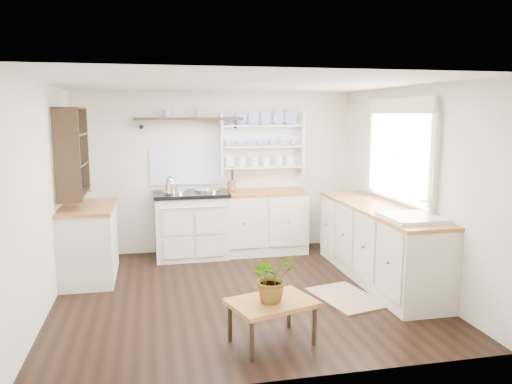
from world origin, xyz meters
TOP-DOWN VIEW (x-y plane):
  - floor at (0.00, 0.00)m, footprint 4.00×3.80m
  - wall_back at (0.00, 1.90)m, footprint 4.00×0.02m
  - wall_right at (2.00, 0.00)m, footprint 0.02×3.80m
  - wall_left at (-2.00, 0.00)m, footprint 0.02×3.80m
  - ceiling at (0.00, 0.00)m, footprint 4.00×3.80m
  - window at (1.95, 0.15)m, footprint 0.08×1.55m
  - aga_cooker at (-0.41, 1.57)m, footprint 1.03×0.71m
  - back_cabinets at (0.60, 1.60)m, footprint 1.27×0.63m
  - right_cabinets at (1.70, 0.10)m, footprint 0.62×2.43m
  - belfast_sink at (1.70, -0.65)m, footprint 0.55×0.60m
  - left_cabinets at (-1.70, 0.90)m, footprint 0.62×1.13m
  - plate_rack at (0.65, 1.86)m, footprint 1.20×0.22m
  - high_shelf at (-0.40, 1.78)m, footprint 1.50×0.29m
  - left_shelving at (-1.84, 0.90)m, footprint 0.28×0.80m
  - kettle at (-0.69, 1.45)m, footprint 0.18×0.18m
  - utensil_crock at (0.18, 1.68)m, footprint 0.12×0.12m
  - center_table at (0.05, -1.28)m, footprint 0.83×0.69m
  - potted_plant at (0.05, -1.28)m, footprint 0.47×0.44m
  - floor_rug at (1.10, -0.40)m, footprint 0.73×0.95m

SIDE VIEW (x-z plane):
  - floor at x=0.00m, z-range -0.01..0.01m
  - floor_rug at x=1.10m, z-range 0.00..0.02m
  - center_table at x=0.05m, z-range 0.15..0.54m
  - right_cabinets at x=1.70m, z-range 0.01..0.91m
  - left_cabinets at x=-1.70m, z-range 0.01..0.91m
  - back_cabinets at x=0.60m, z-range 0.01..0.91m
  - aga_cooker at x=-0.41m, z-range -0.01..0.94m
  - potted_plant at x=0.05m, z-range 0.39..0.81m
  - belfast_sink at x=1.70m, z-range 0.58..1.03m
  - utensil_crock at x=0.18m, z-range 0.91..1.05m
  - kettle at x=-0.69m, z-range 0.93..1.15m
  - wall_back at x=0.00m, z-range 0.00..2.30m
  - wall_right at x=2.00m, z-range 0.00..2.30m
  - wall_left at x=-2.00m, z-range 0.00..2.30m
  - left_shelving at x=-1.84m, z-range 1.02..2.08m
  - plate_rack at x=0.65m, z-range 1.11..2.01m
  - window at x=1.95m, z-range 0.95..2.17m
  - high_shelf at x=-0.40m, z-range 1.83..1.99m
  - ceiling at x=0.00m, z-range 2.29..2.30m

